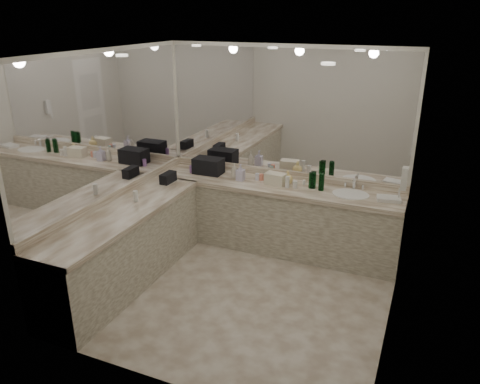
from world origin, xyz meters
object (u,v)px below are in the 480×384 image
at_px(wall_phone, 404,178).
at_px(soap_bottle_a, 234,171).
at_px(sink, 351,195).
at_px(soap_bottle_b, 241,172).
at_px(cream_cosmetic_case, 275,179).
at_px(hand_towel, 389,199).
at_px(soap_bottle_c, 288,177).
at_px(black_toiletry_bag, 208,165).

bearing_deg(wall_phone, soap_bottle_a, 167.03).
height_order(sink, soap_bottle_b, soap_bottle_b).
xyz_separation_m(wall_phone, cream_cosmetic_case, (-1.56, 0.48, -0.38)).
height_order(hand_towel, soap_bottle_a, soap_bottle_a).
relative_size(sink, hand_towel, 1.65).
xyz_separation_m(wall_phone, soap_bottle_a, (-2.13, 0.49, -0.35)).
relative_size(soap_bottle_a, soap_bottle_b, 0.95).
relative_size(hand_towel, soap_bottle_b, 1.22).
distance_m(soap_bottle_a, soap_bottle_b, 0.11).
bearing_deg(soap_bottle_b, soap_bottle_c, 10.98).
bearing_deg(black_toiletry_bag, soap_bottle_b, -10.76).
bearing_deg(soap_bottle_a, soap_bottle_c, 6.29).
height_order(wall_phone, hand_towel, wall_phone).
xyz_separation_m(sink, wall_phone, (0.61, -0.50, 0.46)).
height_order(cream_cosmetic_case, soap_bottle_c, soap_bottle_c).
bearing_deg(soap_bottle_c, hand_towel, -4.00).
height_order(black_toiletry_bag, soap_bottle_c, black_toiletry_bag).
xyz_separation_m(soap_bottle_a, soap_bottle_b, (0.11, -0.04, 0.01)).
height_order(black_toiletry_bag, soap_bottle_b, black_toiletry_bag).
distance_m(wall_phone, cream_cosmetic_case, 1.67).
height_order(sink, soap_bottle_a, soap_bottle_a).
bearing_deg(soap_bottle_a, soap_bottle_b, -20.00).
bearing_deg(soap_bottle_c, black_toiletry_bag, -179.00).
distance_m(hand_towel, soap_bottle_c, 1.27).
distance_m(sink, wall_phone, 0.91).
distance_m(cream_cosmetic_case, soap_bottle_c, 0.16).
distance_m(sink, cream_cosmetic_case, 0.96).
bearing_deg(wall_phone, cream_cosmetic_case, 162.73).
xyz_separation_m(hand_towel, soap_bottle_b, (-1.87, -0.03, 0.09)).
bearing_deg(black_toiletry_bag, soap_bottle_c, 1.00).
relative_size(sink, cream_cosmetic_case, 1.73).
bearing_deg(soap_bottle_c, soap_bottle_a, -173.71).
xyz_separation_m(black_toiletry_bag, soap_bottle_a, (0.41, -0.06, -0.01)).
height_order(soap_bottle_a, soap_bottle_c, soap_bottle_a).
distance_m(wall_phone, black_toiletry_bag, 2.62).
bearing_deg(hand_towel, soap_bottle_c, 176.00).
distance_m(sink, soap_bottle_a, 1.53).
relative_size(hand_towel, soap_bottle_a, 1.28).
relative_size(hand_towel, soap_bottle_c, 1.53).
height_order(wall_phone, soap_bottle_c, wall_phone).
bearing_deg(black_toiletry_bag, soap_bottle_a, -8.22).
bearing_deg(sink, cream_cosmetic_case, -179.05).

